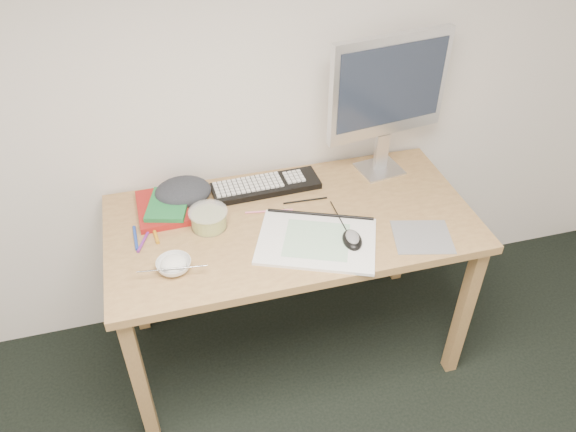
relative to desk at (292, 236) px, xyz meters
name	(u,v)px	position (x,y,z in m)	size (l,w,h in m)	color
desk	(292,236)	(0.00, 0.00, 0.00)	(1.40, 0.70, 0.75)	tan
mousepad	(422,237)	(0.44, -0.22, 0.08)	(0.21, 0.19, 0.00)	slate
sketchpad	(317,241)	(0.05, -0.15, 0.09)	(0.42, 0.30, 0.01)	silver
keyboard	(266,186)	(-0.05, 0.22, 0.10)	(0.44, 0.14, 0.03)	black
monitor	(389,90)	(0.46, 0.23, 0.45)	(0.51, 0.18, 0.59)	silver
mouse	(352,237)	(0.17, -0.19, 0.11)	(0.07, 0.11, 0.04)	black
rice_bowl	(174,266)	(-0.46, -0.16, 0.10)	(0.12, 0.12, 0.04)	white
chopsticks	(172,269)	(-0.47, -0.20, 0.12)	(0.02, 0.02, 0.22)	#A9A9AB
fruit_tub	(209,219)	(-0.31, 0.04, 0.12)	(0.15, 0.15, 0.07)	gold
book_red	(163,208)	(-0.47, 0.18, 0.09)	(0.19, 0.25, 0.03)	maroon
book_green	(168,204)	(-0.45, 0.17, 0.12)	(0.15, 0.20, 0.02)	#1A6B33
cloth_lump	(183,192)	(-0.38, 0.23, 0.12)	(0.19, 0.16, 0.08)	#24262B
pencil_pink	(269,211)	(-0.07, 0.07, 0.09)	(0.01, 0.01, 0.19)	pink
pencil_tan	(300,216)	(0.04, 0.01, 0.09)	(0.01, 0.01, 0.17)	tan
pencil_black	(305,200)	(0.08, 0.10, 0.09)	(0.01, 0.01, 0.18)	black
marker_blue	(135,238)	(-0.58, 0.04, 0.09)	(0.01, 0.01, 0.13)	#1C3997
marker_orange	(154,231)	(-0.51, 0.06, 0.09)	(0.01, 0.01, 0.14)	orange
marker_purple	(143,241)	(-0.56, 0.01, 0.09)	(0.01, 0.01, 0.12)	#672381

